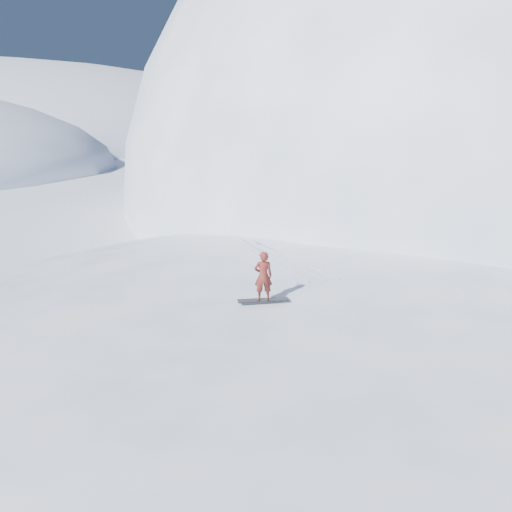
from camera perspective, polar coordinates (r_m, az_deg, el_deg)
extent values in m
plane|color=white|center=(16.35, 11.45, -12.87)|extent=(400.00, 400.00, 0.00)
ellipsoid|color=white|center=(19.16, 10.64, -8.22)|extent=(36.00, 28.00, 4.80)
ellipsoid|color=white|center=(48.65, 23.25, 5.89)|extent=(60.00, 56.00, 56.00)
ellipsoid|color=white|center=(37.49, 13.38, 3.94)|extent=(28.00, 24.00, 18.00)
ellipsoid|color=white|center=(13.68, -1.40, -18.97)|extent=(6.00, 5.40, 0.80)
ellipsoid|color=white|center=(20.93, -0.20, -5.71)|extent=(7.00, 6.30, 1.00)
ellipsoid|color=white|center=(22.82, 23.74, -5.26)|extent=(4.00, 3.60, 0.60)
cube|color=black|center=(15.02, 0.82, -5.05)|extent=(1.56, 0.41, 0.03)
imported|color=maroon|center=(14.75, 0.83, -2.29)|extent=(0.57, 0.40, 1.50)
cube|color=silver|center=(19.05, 0.80, -0.27)|extent=(1.01, 5.93, 0.04)
cube|color=silver|center=(19.12, 1.74, -0.21)|extent=(1.20, 5.90, 0.04)
cube|color=silver|center=(19.20, 2.65, -0.15)|extent=(1.78, 5.77, 0.04)
cube|color=silver|center=(19.32, 3.95, -0.07)|extent=(1.84, 5.75, 0.04)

